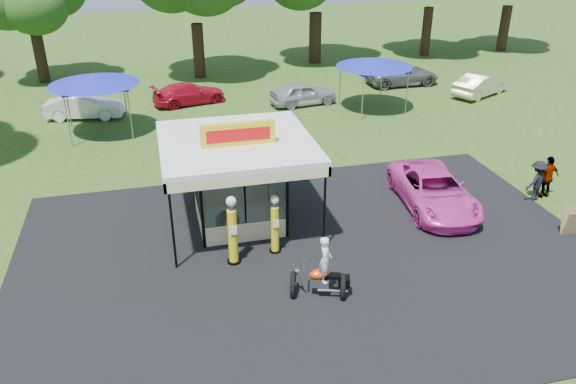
% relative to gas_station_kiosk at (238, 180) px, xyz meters
% --- Properties ---
extents(ground, '(120.00, 120.00, 0.00)m').
position_rel_gas_station_kiosk_xyz_m(ground, '(2.00, -4.99, -1.78)').
color(ground, '#2A4B17').
rests_on(ground, ground).
extents(asphalt_apron, '(20.00, 14.00, 0.04)m').
position_rel_gas_station_kiosk_xyz_m(asphalt_apron, '(2.00, -2.99, -1.76)').
color(asphalt_apron, black).
rests_on(asphalt_apron, ground).
extents(gas_station_kiosk, '(5.40, 5.40, 4.18)m').
position_rel_gas_station_kiosk_xyz_m(gas_station_kiosk, '(0.00, 0.00, 0.00)').
color(gas_station_kiosk, white).
rests_on(gas_station_kiosk, ground).
extents(gas_pump_left, '(0.47, 0.47, 2.51)m').
position_rel_gas_station_kiosk_xyz_m(gas_pump_left, '(-0.64, -2.69, -0.58)').
color(gas_pump_left, black).
rests_on(gas_pump_left, ground).
extents(gas_pump_right, '(0.41, 0.41, 2.20)m').
position_rel_gas_station_kiosk_xyz_m(gas_pump_right, '(0.86, -2.36, -0.73)').
color(gas_pump_right, black).
rests_on(gas_pump_right, ground).
extents(motorcycle, '(1.90, 1.32, 2.16)m').
position_rel_gas_station_kiosk_xyz_m(motorcycle, '(1.71, -5.12, -0.94)').
color(motorcycle, black).
rests_on(motorcycle, ground).
extents(spare_tires, '(1.07, 0.92, 0.86)m').
position_rel_gas_station_kiosk_xyz_m(spare_tires, '(-0.53, -0.57, -1.36)').
color(spare_tires, black).
rests_on(spare_tires, ground).
extents(a_frame_sign, '(0.59, 0.56, 1.02)m').
position_rel_gas_station_kiosk_xyz_m(a_frame_sign, '(11.56, -3.81, -1.26)').
color(a_frame_sign, '#593819').
rests_on(a_frame_sign, ground).
extents(kiosk_car, '(2.82, 1.13, 0.96)m').
position_rel_gas_station_kiosk_xyz_m(kiosk_car, '(-0.00, 2.21, -1.30)').
color(kiosk_car, yellow).
rests_on(kiosk_car, ground).
extents(pink_sedan, '(2.99, 5.53, 1.47)m').
position_rel_gas_station_kiosk_xyz_m(pink_sedan, '(7.73, -0.59, -1.05)').
color(pink_sedan, '#EF41B4').
rests_on(pink_sedan, ground).
extents(spectator_east_a, '(1.26, 0.98, 1.72)m').
position_rel_gas_station_kiosk_xyz_m(spectator_east_a, '(12.06, -1.04, -0.92)').
color(spectator_east_a, black).
rests_on(spectator_east_a, ground).
extents(spectator_east_b, '(1.10, 0.54, 1.82)m').
position_rel_gas_station_kiosk_xyz_m(spectator_east_b, '(12.65, -0.92, -0.87)').
color(spectator_east_b, gray).
rests_on(spectator_east_b, ground).
extents(bg_car_a, '(4.47, 2.12, 1.41)m').
position_rel_gas_station_kiosk_xyz_m(bg_car_a, '(-6.55, 14.29, -1.08)').
color(bg_car_a, white).
rests_on(bg_car_a, ground).
extents(bg_car_b, '(4.77, 2.88, 1.29)m').
position_rel_gas_station_kiosk_xyz_m(bg_car_b, '(-0.51, 15.60, -1.14)').
color(bg_car_b, '#B70E21').
rests_on(bg_car_b, ground).
extents(bg_car_c, '(4.30, 2.26, 1.39)m').
position_rel_gas_station_kiosk_xyz_m(bg_car_c, '(6.28, 13.71, -1.09)').
color(bg_car_c, '#A6A5AA').
rests_on(bg_car_c, ground).
extents(bg_car_d, '(5.05, 2.42, 1.39)m').
position_rel_gas_station_kiosk_xyz_m(bg_car_d, '(14.09, 16.47, -1.09)').
color(bg_car_d, '#5D5D60').
rests_on(bg_car_d, ground).
extents(bg_car_e, '(4.55, 3.37, 1.43)m').
position_rel_gas_station_kiosk_xyz_m(bg_car_e, '(17.90, 12.80, -1.07)').
color(bg_car_e, beige).
rests_on(bg_car_e, ground).
extents(tent_west, '(4.63, 4.63, 3.24)m').
position_rel_gas_station_kiosk_xyz_m(tent_west, '(-5.57, 11.48, 1.14)').
color(tent_west, gray).
rests_on(tent_west, ground).
extents(tent_east, '(4.47, 4.47, 3.12)m').
position_rel_gas_station_kiosk_xyz_m(tent_east, '(10.04, 11.82, 1.04)').
color(tent_east, gray).
rests_on(tent_east, ground).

